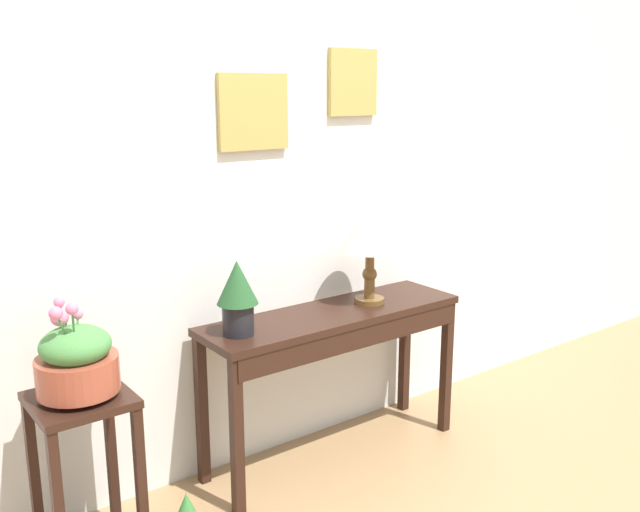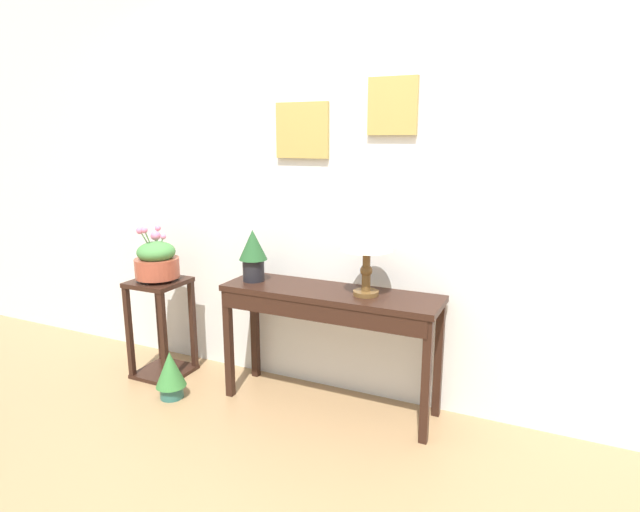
# 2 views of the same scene
# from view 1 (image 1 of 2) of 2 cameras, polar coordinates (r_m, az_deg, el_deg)

# --- Properties ---
(back_wall_with_art) EXTENTS (9.00, 0.13, 2.80)m
(back_wall_with_art) POSITION_cam_1_polar(r_m,az_deg,el_deg) (3.38, -1.20, 7.62)
(back_wall_with_art) COLOR silver
(back_wall_with_art) RESTS_ON ground
(console_table) EXTENTS (1.30, 0.37, 0.74)m
(console_table) POSITION_cam_1_polar(r_m,az_deg,el_deg) (3.29, 1.32, -6.36)
(console_table) COLOR black
(console_table) RESTS_ON ground
(table_lamp) EXTENTS (0.29, 0.29, 0.49)m
(table_lamp) POSITION_cam_1_polar(r_m,az_deg,el_deg) (3.32, 4.12, 2.09)
(table_lamp) COLOR brown
(table_lamp) RESTS_ON console_table
(potted_plant_on_console) EXTENTS (0.17, 0.17, 0.32)m
(potted_plant_on_console) POSITION_cam_1_polar(r_m,az_deg,el_deg) (2.94, -6.74, -3.04)
(potted_plant_on_console) COLOR black
(potted_plant_on_console) RESTS_ON console_table
(pedestal_stand_left) EXTENTS (0.34, 0.34, 0.68)m
(pedestal_stand_left) POSITION_cam_1_polar(r_m,az_deg,el_deg) (2.84, -18.42, -16.98)
(pedestal_stand_left) COLOR black
(pedestal_stand_left) RESTS_ON ground
(planter_bowl_wide) EXTENTS (0.29, 0.29, 0.37)m
(planter_bowl_wide) POSITION_cam_1_polar(r_m,az_deg,el_deg) (2.64, -19.21, -8.04)
(planter_bowl_wide) COLOR #9E4733
(planter_bowl_wide) RESTS_ON pedestal_stand_left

